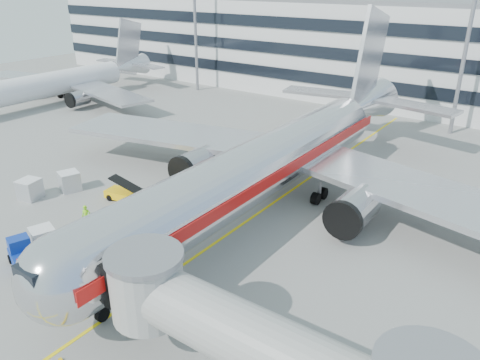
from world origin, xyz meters
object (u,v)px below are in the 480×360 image
Objects in this scene: ramp_worker at (86,216)px; baggage_tug at (22,254)px; main_jet at (277,158)px; cargo_container_right at (70,181)px; cargo_container_front at (43,239)px; cargo_container_left at (30,189)px; belt_loader at (128,195)px.

baggage_tug is at bearing -124.20° from ramp_worker.
main_jet is 19.92m from cargo_container_right.
cargo_container_front is at bearing -120.30° from main_jet.
baggage_tug is 1.54× the size of ramp_worker.
main_jet is at bearing 33.96° from cargo_container_left.
main_jet reaches higher than baggage_tug.
cargo_container_left is at bearing -146.04° from main_jet.
cargo_container_front is 4.02m from ramp_worker.
cargo_container_right is at bearing -151.50° from main_jet.
baggage_tug is 12.51m from cargo_container_right.
cargo_container_right is at bearing -165.64° from belt_loader.
belt_loader is at bearing 98.08° from baggage_tug.
baggage_tug is 6.12m from ramp_worker.
main_jet is 19.99m from cargo_container_front.
baggage_tug reaches higher than ramp_worker.
main_jet is 22.91× the size of cargo_container_right.
ramp_worker is at bearing -127.77° from main_jet.
baggage_tug is at bearing -116.14° from main_jet.
cargo_container_left is (-9.35, 6.47, 0.08)m from baggage_tug.
cargo_container_left is at bearing 153.29° from cargo_container_front.
baggage_tug is (-9.36, -19.08, -3.38)m from main_jet.
cargo_container_left is 1.08× the size of ramp_worker.
cargo_container_front is (7.32, -7.64, -0.06)m from cargo_container_right.
baggage_tug is (1.61, -11.31, 0.23)m from belt_loader.
belt_loader reaches higher than cargo_container_right.
main_jet is 24.63× the size of cargo_container_left.
cargo_container_front is 1.08× the size of ramp_worker.
belt_loader reaches higher than ramp_worker.
baggage_tug is 1.42× the size of cargo_container_left.
ramp_worker is (8.64, -0.39, 0.02)m from cargo_container_left.
baggage_tug reaches higher than cargo_container_left.
ramp_worker is at bearing -2.59° from cargo_container_left.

